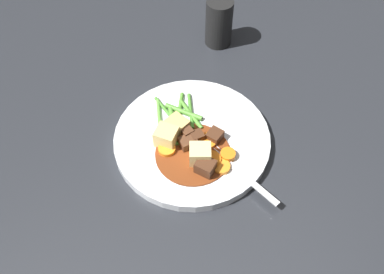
% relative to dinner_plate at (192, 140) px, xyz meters
% --- Properties ---
extents(ground_plane, '(3.00, 3.00, 0.00)m').
position_rel_dinner_plate_xyz_m(ground_plane, '(0.00, 0.00, -0.01)').
color(ground_plane, '#26282D').
extents(dinner_plate, '(0.28, 0.28, 0.02)m').
position_rel_dinner_plate_xyz_m(dinner_plate, '(0.00, 0.00, 0.00)').
color(dinner_plate, white).
rests_on(dinner_plate, ground_plane).
extents(stew_sauce, '(0.13, 0.13, 0.00)m').
position_rel_dinner_plate_xyz_m(stew_sauce, '(0.04, 0.00, 0.01)').
color(stew_sauce, brown).
rests_on(stew_sauce, dinner_plate).
extents(carrot_slice_0, '(0.03, 0.03, 0.01)m').
position_rel_dinner_plate_xyz_m(carrot_slice_0, '(0.04, 0.06, 0.01)').
color(carrot_slice_0, orange).
rests_on(carrot_slice_0, dinner_plate).
extents(carrot_slice_1, '(0.03, 0.03, 0.01)m').
position_rel_dinner_plate_xyz_m(carrot_slice_1, '(-0.00, -0.03, 0.01)').
color(carrot_slice_1, orange).
rests_on(carrot_slice_1, dinner_plate).
extents(carrot_slice_2, '(0.03, 0.03, 0.01)m').
position_rel_dinner_plate_xyz_m(carrot_slice_2, '(0.03, -0.04, 0.01)').
color(carrot_slice_2, orange).
rests_on(carrot_slice_2, dinner_plate).
extents(carrot_slice_3, '(0.04, 0.04, 0.01)m').
position_rel_dinner_plate_xyz_m(carrot_slice_3, '(0.01, 0.03, 0.01)').
color(carrot_slice_3, orange).
rests_on(carrot_slice_3, dinner_plate).
extents(carrot_slice_4, '(0.04, 0.04, 0.01)m').
position_rel_dinner_plate_xyz_m(carrot_slice_4, '(0.05, 0.03, 0.01)').
color(carrot_slice_4, orange).
rests_on(carrot_slice_4, dinner_plate).
extents(carrot_slice_5, '(0.03, 0.03, 0.01)m').
position_rel_dinner_plate_xyz_m(carrot_slice_5, '(0.07, 0.05, 0.01)').
color(carrot_slice_5, orange).
rests_on(carrot_slice_5, dinner_plate).
extents(potato_chunk_0, '(0.03, 0.04, 0.03)m').
position_rel_dinner_plate_xyz_m(potato_chunk_0, '(0.05, 0.01, 0.03)').
color(potato_chunk_0, '#EAD68C').
rests_on(potato_chunk_0, dinner_plate).
extents(potato_chunk_1, '(0.05, 0.05, 0.03)m').
position_rel_dinner_plate_xyz_m(potato_chunk_1, '(-0.01, -0.03, 0.02)').
color(potato_chunk_1, '#DBBC6B').
rests_on(potato_chunk_1, dinner_plate).
extents(potato_chunk_2, '(0.05, 0.05, 0.03)m').
position_rel_dinner_plate_xyz_m(potato_chunk_2, '(0.01, -0.04, 0.03)').
color(potato_chunk_2, '#E5CC7A').
rests_on(potato_chunk_2, dinner_plate).
extents(meat_chunk_0, '(0.03, 0.04, 0.02)m').
position_rel_dinner_plate_xyz_m(meat_chunk_0, '(0.02, -0.01, 0.02)').
color(meat_chunk_0, '#56331E').
rests_on(meat_chunk_0, dinner_plate).
extents(meat_chunk_1, '(0.04, 0.04, 0.03)m').
position_rel_dinner_plate_xyz_m(meat_chunk_1, '(0.07, 0.02, 0.02)').
color(meat_chunk_1, '#4C2B19').
rests_on(meat_chunk_1, dinner_plate).
extents(meat_chunk_2, '(0.03, 0.03, 0.02)m').
position_rel_dinner_plate_xyz_m(meat_chunk_2, '(-0.00, -0.01, 0.02)').
color(meat_chunk_2, '#56331E').
rests_on(meat_chunk_2, dinner_plate).
extents(meat_chunk_3, '(0.03, 0.03, 0.02)m').
position_rel_dinner_plate_xyz_m(meat_chunk_3, '(0.01, 0.04, 0.02)').
color(meat_chunk_3, '#4C2B19').
rests_on(meat_chunk_3, dinner_plate).
extents(meat_chunk_4, '(0.03, 0.03, 0.02)m').
position_rel_dinner_plate_xyz_m(meat_chunk_4, '(0.01, 0.01, 0.02)').
color(meat_chunk_4, '#4C2B19').
rests_on(meat_chunk_4, dinner_plate).
extents(green_bean_0, '(0.06, 0.02, 0.01)m').
position_rel_dinner_plate_xyz_m(green_bean_0, '(-0.07, -0.02, 0.01)').
color(green_bean_0, '#599E38').
rests_on(green_bean_0, dinner_plate).
extents(green_bean_1, '(0.08, 0.02, 0.01)m').
position_rel_dinner_plate_xyz_m(green_bean_1, '(-0.02, -0.03, 0.01)').
color(green_bean_1, '#599E38').
rests_on(green_bean_1, dinner_plate).
extents(green_bean_2, '(0.08, 0.01, 0.01)m').
position_rel_dinner_plate_xyz_m(green_bean_2, '(-0.06, 0.00, 0.01)').
color(green_bean_2, '#4C8E33').
rests_on(green_bean_2, dinner_plate).
extents(green_bean_3, '(0.07, 0.05, 0.01)m').
position_rel_dinner_plate_xyz_m(green_bean_3, '(-0.06, -0.04, 0.01)').
color(green_bean_3, '#4C8E33').
rests_on(green_bean_3, dinner_plate).
extents(green_bean_4, '(0.04, 0.07, 0.01)m').
position_rel_dinner_plate_xyz_m(green_bean_4, '(-0.05, -0.01, 0.01)').
color(green_bean_4, '#599E38').
rests_on(green_bean_4, dinner_plate).
extents(green_bean_5, '(0.07, 0.04, 0.01)m').
position_rel_dinner_plate_xyz_m(green_bean_5, '(-0.05, -0.00, 0.01)').
color(green_bean_5, '#599E38').
rests_on(green_bean_5, dinner_plate).
extents(green_bean_6, '(0.07, 0.01, 0.01)m').
position_rel_dinner_plate_xyz_m(green_bean_6, '(-0.05, -0.06, 0.01)').
color(green_bean_6, '#66AD42').
rests_on(green_bean_6, dinner_plate).
extents(fork, '(0.14, 0.13, 0.00)m').
position_rel_dinner_plate_xyz_m(fork, '(0.07, 0.07, 0.01)').
color(fork, silver).
rests_on(fork, dinner_plate).
extents(pepper_mill, '(0.06, 0.06, 0.10)m').
position_rel_dinner_plate_xyz_m(pepper_mill, '(-0.27, 0.07, 0.04)').
color(pepper_mill, black).
rests_on(pepper_mill, ground_plane).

